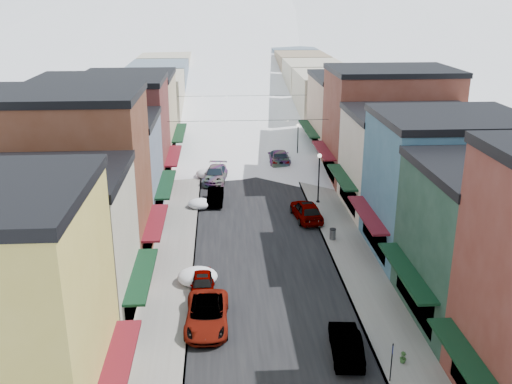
{
  "coord_description": "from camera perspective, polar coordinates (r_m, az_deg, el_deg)",
  "views": [
    {
      "loc": [
        -3.0,
        -16.95,
        18.32
      ],
      "look_at": [
        0.0,
        28.77,
        2.4
      ],
      "focal_mm": 40.0,
      "sensor_mm": 36.0,
      "label": 1
    }
  ],
  "objects": [
    {
      "name": "distant_blocks",
      "position": [
        101.02,
        -2.05,
        11.0
      ],
      "size": [
        34.0,
        55.0,
        8.0
      ],
      "color": "gray",
      "rests_on": "ground"
    },
    {
      "name": "bldg_l_brick_far",
      "position": [
        57.53,
        -14.95,
        5.64
      ],
      "size": [
        13.3,
        9.2,
        11.0
      ],
      "color": "maroon",
      "rests_on": "ground"
    },
    {
      "name": "car_black_sedan",
      "position": [
        64.9,
        2.3,
        3.51
      ],
      "size": [
        2.43,
        5.81,
        1.68
      ],
      "primitive_type": "imported",
      "rotation": [
        0.0,
        0.0,
        3.13
      ],
      "color": "black",
      "rests_on": "ground"
    },
    {
      "name": "road",
      "position": [
        79.16,
        -1.49,
        5.77
      ],
      "size": [
        10.0,
        160.0,
        0.01
      ],
      "primitive_type": "cube",
      "color": "black",
      "rests_on": "ground"
    },
    {
      "name": "overhead_cables",
      "position": [
        65.65,
        -1.08,
        8.52
      ],
      "size": [
        16.4,
        15.04,
        0.04
      ],
      "color": "black",
      "rests_on": "ground"
    },
    {
      "name": "bldg_l_grayblue",
      "position": [
        49.06,
        -15.59,
        2.08
      ],
      "size": [
        11.3,
        9.2,
        9.0
      ],
      "color": "slate",
      "rests_on": "ground"
    },
    {
      "name": "planter_far",
      "position": [
        31.8,
        14.49,
        -15.72
      ],
      "size": [
        0.43,
        0.43,
        0.62
      ],
      "primitive_type": "imported",
      "rotation": [
        0.0,
        0.0,
        0.31
      ],
      "color": "#365F2B",
      "rests_on": "sidewalk_right"
    },
    {
      "name": "bldg_r_green",
      "position": [
        35.84,
        23.53,
        -4.78
      ],
      "size": [
        11.3,
        9.2,
        9.5
      ],
      "color": "#1B382B",
      "rests_on": "ground"
    },
    {
      "name": "car_dark_hatch",
      "position": [
        52.75,
        -4.08,
        -0.45
      ],
      "size": [
        1.59,
        4.08,
        1.32
      ],
      "primitive_type": "imported",
      "rotation": [
        0.0,
        0.0,
        -0.05
      ],
      "color": "black",
      "rests_on": "ground"
    },
    {
      "name": "car_silver_wagon",
      "position": [
        58.87,
        -4.07,
        1.77
      ],
      "size": [
        2.8,
        5.56,
        1.55
      ],
      "primitive_type": "imported",
      "rotation": [
        0.0,
        0.0,
        -0.12
      ],
      "color": "gray",
      "rests_on": "ground"
    },
    {
      "name": "bldg_r_blue",
      "position": [
        43.28,
        18.41,
        0.58
      ],
      "size": [
        11.3,
        9.2,
        10.5
      ],
      "color": "#345E76",
      "rests_on": "ground"
    },
    {
      "name": "car_lane_white",
      "position": [
        88.5,
        -0.43,
        7.69
      ],
      "size": [
        2.65,
        5.34,
        1.46
      ],
      "primitive_type": "imported",
      "rotation": [
        0.0,
        0.0,
        3.19
      ],
      "color": "silver",
      "rests_on": "ground"
    },
    {
      "name": "curb_left",
      "position": [
        79.12,
        -5.16,
        5.75
      ],
      "size": [
        0.1,
        160.0,
        0.15
      ],
      "primitive_type": "cube",
      "color": "slate",
      "rests_on": "ground"
    },
    {
      "name": "car_gray_suv",
      "position": [
        48.98,
        5.07,
        -1.82
      ],
      "size": [
        2.56,
        5.18,
        1.7
      ],
      "primitive_type": "imported",
      "rotation": [
        0.0,
        0.0,
        3.26
      ],
      "color": "gray",
      "rests_on": "ground"
    },
    {
      "name": "streetlamp_far",
      "position": [
        65.45,
        4.21,
        5.45
      ],
      "size": [
        0.36,
        0.36,
        4.32
      ],
      "color": "black",
      "rests_on": "sidewalk_right"
    },
    {
      "name": "bldg_r_tan",
      "position": [
        69.25,
        9.93,
        7.58
      ],
      "size": [
        11.3,
        11.2,
        9.5
      ],
      "color": "tan",
      "rests_on": "ground"
    },
    {
      "name": "sidewalk_left",
      "position": [
        79.17,
        -6.29,
        5.72
      ],
      "size": [
        3.2,
        160.0,
        0.15
      ],
      "primitive_type": "cube",
      "color": "gray",
      "rests_on": "ground"
    },
    {
      "name": "trash_can",
      "position": [
        45.11,
        7.67,
        -4.17
      ],
      "size": [
        0.51,
        0.51,
        0.87
      ],
      "color": "#4F5153",
      "rests_on": "sidewalk_right"
    },
    {
      "name": "mountain_ridge",
      "position": [
        294.62,
        -7.32,
        18.24
      ],
      "size": [
        670.0,
        340.0,
        34.0
      ],
      "color": "silver",
      "rests_on": "ground"
    },
    {
      "name": "car_white_suv",
      "position": [
        33.95,
        -4.93,
        -12.12
      ],
      "size": [
        2.57,
        5.37,
        1.48
      ],
      "primitive_type": "imported",
      "rotation": [
        0.0,
        0.0,
        -0.02
      ],
      "color": "#BCBBBE",
      "rests_on": "ground"
    },
    {
      "name": "car_silver_sedan",
      "position": [
        37.35,
        -5.37,
        -9.15
      ],
      "size": [
        1.6,
        3.9,
        1.32
      ],
      "primitive_type": "imported",
      "rotation": [
        0.0,
        0.0,
        0.01
      ],
      "color": "#9DA0A5",
      "rests_on": "ground"
    },
    {
      "name": "bldg_l_cream",
      "position": [
        33.99,
        -20.96,
        -5.72
      ],
      "size": [
        11.3,
        8.2,
        9.5
      ],
      "color": "#C1B79C",
      "rests_on": "ground"
    },
    {
      "name": "snow_pile_mid",
      "position": [
        51.76,
        -5.61,
        -1.15
      ],
      "size": [
        2.17,
        2.53,
        0.92
      ],
      "color": "white",
      "rests_on": "ground"
    },
    {
      "name": "sidewalk_right",
      "position": [
        79.67,
        3.29,
        5.89
      ],
      "size": [
        3.2,
        160.0,
        0.15
      ],
      "primitive_type": "cube",
      "color": "gray",
      "rests_on": "ground"
    },
    {
      "name": "bldg_l_brick_near",
      "position": [
        40.78,
        -18.78,
        0.9
      ],
      "size": [
        12.3,
        8.2,
        12.5
      ],
      "color": "brown",
      "rests_on": "ground"
    },
    {
      "name": "car_lane_silver",
      "position": [
        68.59,
        -2.86,
        4.24
      ],
      "size": [
        1.78,
        4.1,
        1.38
      ],
      "primitive_type": "imported",
      "rotation": [
        0.0,
        0.0,
        -0.04
      ],
      "color": "#A5A8AD",
      "rests_on": "ground"
    },
    {
      "name": "curb_right",
      "position": [
        79.5,
        2.17,
        5.88
      ],
      "size": [
        0.1,
        160.0,
        0.15
      ],
      "primitive_type": "cube",
      "color": "slate",
      "rests_on": "ground"
    },
    {
      "name": "parking_sign",
      "position": [
        29.85,
        13.42,
        -15.96
      ],
      "size": [
        0.08,
        0.29,
        2.16
      ],
      "color": "black",
      "rests_on": "sidewalk_right"
    },
    {
      "name": "snow_pile_far",
      "position": [
        60.15,
        -4.81,
        1.87
      ],
      "size": [
        2.53,
        2.76,
        1.07
      ],
      "color": "white",
      "rests_on": "ground"
    },
    {
      "name": "bldg_r_brick_far",
      "position": [
        59.87,
        13.11,
        6.54
      ],
      "size": [
        13.3,
        9.2,
        11.5
      ],
      "color": "maroon",
      "rests_on": "ground"
    },
    {
      "name": "bldg_r_cream",
      "position": [
        51.71,
        15.25,
        2.98
      ],
      "size": [
        12.3,
        9.2,
        9.0
      ],
      "color": "beige",
      "rests_on": "ground"
    },
    {
      "name": "car_green_sedan",
      "position": [
        31.81,
        8.98,
        -14.74
      ],
      "size": [
        1.88,
        4.42,
        1.42
      ],
      "primitive_type": "imported",
      "rotation": [
        0.0,
        0.0,
        3.05
      ],
      "color": "black",
      "rests_on": "ground"
    },
    {
      "name": "bldg_l_tan",
      "position": [
        67.09,
        -12.52,
        7.26
      ],
      "size": [
        11.3,
        11.2,
        10.0
      ],
      "color": "tan",
      "rests_on": "ground"
    },
    {
      "name": "snow_pile_near",
      "position": [
        38.6,
        -5.84,
        -8.38
      ],
      "size": [
        2.68,
        2.85,
        1.13
      ],
      "color": "white",
      "rests_on": "ground"
    },
    {
      "name": "streetlamp_near",
      "position": [
        52.11,
        6.32,
        2.02
      ],
      "size": [
        0.39,
        0.39,
        4.63
      ],
      "color": "black",
      "rests_on": "sidewalk_right"
    }
  ]
}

